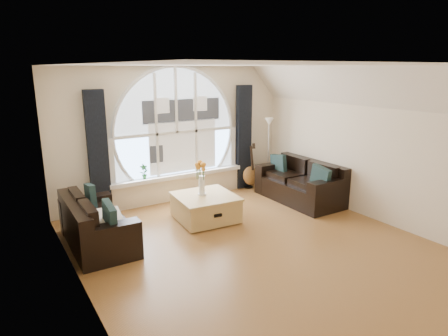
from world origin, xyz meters
TOP-DOWN VIEW (x-y plane):
  - ground at (0.00, 0.00)m, footprint 5.00×5.50m
  - ceiling at (0.00, 0.00)m, footprint 5.00×5.50m
  - wall_back at (0.00, 2.75)m, footprint 5.00×0.01m
  - wall_front at (0.00, -2.75)m, footprint 5.00×0.01m
  - wall_left at (-2.50, 0.00)m, footprint 0.01×5.50m
  - wall_right at (2.50, 0.00)m, footprint 0.01×5.50m
  - attic_slope at (2.20, 0.00)m, footprint 0.92×5.50m
  - arched_window at (0.00, 2.72)m, footprint 2.60×0.06m
  - window_sill at (0.00, 2.65)m, footprint 2.90×0.22m
  - window_frame at (0.00, 2.69)m, footprint 2.76×0.08m
  - neighbor_house at (0.15, 2.71)m, footprint 1.70×0.02m
  - curtain_left at (-1.60, 2.63)m, footprint 0.35×0.12m
  - curtain_right at (1.60, 2.63)m, footprint 0.35×0.12m
  - sofa_left at (-2.01, 1.36)m, footprint 0.86×1.68m
  - sofa_right at (2.05, 1.26)m, footprint 0.93×1.84m
  - coffee_chest at (-0.10, 1.36)m, footprint 1.10×1.10m
  - throw_blanket at (-1.99, 1.13)m, footprint 0.61×0.61m
  - vase_flowers at (-0.14, 1.43)m, footprint 0.24×0.24m
  - floor_lamp at (2.03, 2.28)m, footprint 0.24×0.24m
  - guitar at (1.68, 2.47)m, footprint 0.39×0.29m
  - potted_plant at (-0.75, 2.65)m, footprint 0.16×0.12m

SIDE VIEW (x-z plane):
  - ground at x=0.00m, z-range -0.01..0.01m
  - coffee_chest at x=-0.10m, z-range 0.00..0.50m
  - sofa_left at x=-2.01m, z-range 0.03..0.77m
  - sofa_right at x=2.05m, z-range -0.01..0.81m
  - throw_blanket at x=-1.99m, z-range 0.45..0.55m
  - window_sill at x=0.00m, z-range 0.47..0.55m
  - guitar at x=1.68m, z-range 0.00..1.06m
  - potted_plant at x=-0.75m, z-range 0.55..0.85m
  - floor_lamp at x=2.03m, z-range 0.00..1.60m
  - vase_flowers at x=-0.14m, z-range 0.50..1.20m
  - curtain_left at x=-1.60m, z-range 0.00..2.30m
  - curtain_right at x=1.60m, z-range 0.00..2.30m
  - wall_back at x=0.00m, z-range 0.00..2.70m
  - wall_front at x=0.00m, z-range 0.00..2.70m
  - wall_left at x=-2.50m, z-range 0.00..2.70m
  - wall_right at x=2.50m, z-range 0.00..2.70m
  - neighbor_house at x=0.15m, z-range 0.75..2.25m
  - arched_window at x=0.00m, z-range 0.55..2.70m
  - window_frame at x=0.00m, z-range 0.55..2.70m
  - attic_slope at x=2.20m, z-range 1.99..2.71m
  - ceiling at x=0.00m, z-range 2.70..2.71m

